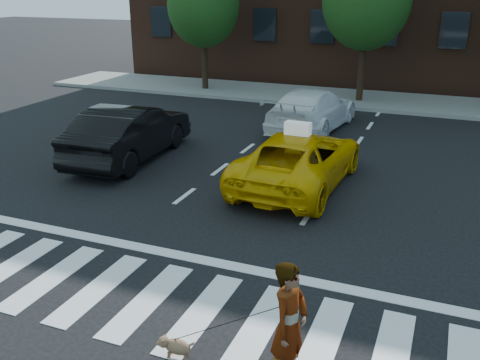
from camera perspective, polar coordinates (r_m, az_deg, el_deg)
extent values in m
plane|color=black|center=(9.39, -9.77, -12.54)|extent=(120.00, 120.00, 0.00)
cube|color=silver|center=(9.39, -9.77, -12.51)|extent=(13.00, 2.40, 0.01)
cube|color=silver|center=(10.57, -5.25, -8.24)|extent=(12.00, 0.30, 0.01)
cube|color=slate|center=(25.00, 11.61, 8.50)|extent=(30.00, 4.00, 0.15)
cylinder|color=black|center=(26.42, -3.79, 12.90)|extent=(0.28, 0.28, 3.25)
ellipsoid|color=black|center=(26.21, -3.92, 18.12)|extent=(3.38, 3.38, 3.89)
cylinder|color=black|center=(24.15, 12.86, 12.10)|extent=(0.28, 0.28, 3.55)
imported|color=#DEA404|center=(14.03, 6.28, 2.24)|extent=(2.59, 5.23, 1.43)
imported|color=black|center=(16.36, -11.69, 5.02)|extent=(2.07, 5.16, 1.67)
imported|color=white|center=(19.56, 7.69, 7.49)|extent=(2.56, 5.31, 1.49)
imported|color=#999999|center=(7.18, 5.31, -15.18)|extent=(0.55, 0.73, 1.79)
ellipsoid|color=olive|center=(8.02, -6.68, -17.25)|extent=(0.44, 0.30, 0.23)
sphere|color=olive|center=(8.03, -8.12, -16.73)|extent=(0.20, 0.20, 0.17)
sphere|color=olive|center=(8.07, -8.60, -16.83)|extent=(0.09, 0.09, 0.08)
cylinder|color=olive|center=(7.94, -5.26, -17.09)|extent=(0.12, 0.06, 0.10)
sphere|color=olive|center=(8.05, -8.02, -16.22)|extent=(0.07, 0.07, 0.06)
sphere|color=olive|center=(7.96, -8.25, -16.67)|extent=(0.07, 0.07, 0.06)
cylinder|color=olive|center=(8.09, -7.59, -18.04)|extent=(0.05, 0.05, 0.11)
cylinder|color=olive|center=(8.16, -7.39, -17.62)|extent=(0.05, 0.05, 0.11)
cylinder|color=olive|center=(8.03, -5.88, -18.27)|extent=(0.05, 0.05, 0.11)
cylinder|color=olive|center=(8.11, -5.70, -17.84)|extent=(0.05, 0.05, 0.11)
cube|color=white|center=(13.60, 6.19, 5.50)|extent=(0.66, 0.31, 0.32)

